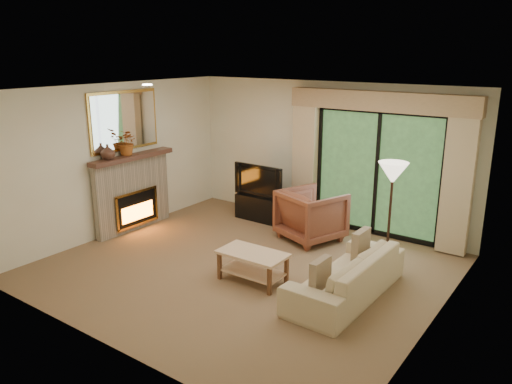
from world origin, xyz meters
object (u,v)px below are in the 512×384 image
Objects in this scene: sofa at (346,274)px; armchair at (311,215)px; coffee_table at (253,267)px; media_console at (261,207)px.

armchair is at bearing -136.47° from sofa.
sofa is at bearing 15.82° from coffee_table.
media_console is 0.99× the size of armchair.
media_console is at bearing 4.52° from armchair.
armchair is at bearing 93.32° from coffee_table.
sofa is at bearing 152.72° from armchair.
armchair is 2.04m from sofa.
media_console is 1.36m from armchair.
coffee_table is (1.42, -2.24, -0.02)m from media_console.
armchair is 1.00× the size of coffee_table.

